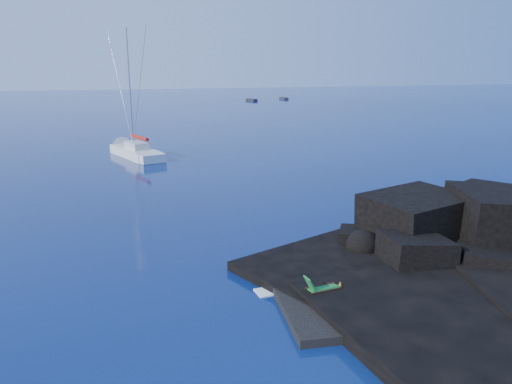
{
  "coord_description": "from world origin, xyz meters",
  "views": [
    {
      "loc": [
        -6.11,
        -16.85,
        9.93
      ],
      "look_at": [
        2.74,
        12.85,
        2.0
      ],
      "focal_mm": 35.0,
      "sensor_mm": 36.0,
      "label": 1
    }
  ],
  "objects_px": {
    "sunbather": "(381,282)",
    "marker_cone": "(340,287)",
    "distant_boat_a": "(252,101)",
    "sailboat": "(136,157)",
    "distant_boat_b": "(284,99)",
    "deck_chair": "(323,284)"
  },
  "relations": [
    {
      "from": "distant_boat_b",
      "to": "deck_chair",
      "type": "bearing_deg",
      "value": -111.7
    },
    {
      "from": "sailboat",
      "to": "deck_chair",
      "type": "xyz_separation_m",
      "value": [
        5.58,
        -38.31,
        0.87
      ]
    },
    {
      "from": "sailboat",
      "to": "distant_boat_a",
      "type": "relative_size",
      "value": 3.21
    },
    {
      "from": "sailboat",
      "to": "marker_cone",
      "type": "bearing_deg",
      "value": -99.13
    },
    {
      "from": "sunbather",
      "to": "distant_boat_a",
      "type": "relative_size",
      "value": 0.41
    },
    {
      "from": "sailboat",
      "to": "distant_boat_b",
      "type": "distance_m",
      "value": 97.65
    },
    {
      "from": "deck_chair",
      "to": "marker_cone",
      "type": "bearing_deg",
      "value": -2.36
    },
    {
      "from": "sunbather",
      "to": "distant_boat_b",
      "type": "height_order",
      "value": "sunbather"
    },
    {
      "from": "sunbather",
      "to": "distant_boat_b",
      "type": "relative_size",
      "value": 0.42
    },
    {
      "from": "sunbather",
      "to": "marker_cone",
      "type": "height_order",
      "value": "marker_cone"
    },
    {
      "from": "deck_chair",
      "to": "sunbather",
      "type": "height_order",
      "value": "deck_chair"
    },
    {
      "from": "sailboat",
      "to": "marker_cone",
      "type": "distance_m",
      "value": 38.78
    },
    {
      "from": "deck_chair",
      "to": "sailboat",
      "type": "bearing_deg",
      "value": 91.21
    },
    {
      "from": "sunbather",
      "to": "distant_boat_b",
      "type": "bearing_deg",
      "value": 76.0
    },
    {
      "from": "distant_boat_a",
      "to": "distant_boat_b",
      "type": "bearing_deg",
      "value": 4.29
    },
    {
      "from": "deck_chair",
      "to": "distant_boat_b",
      "type": "height_order",
      "value": "deck_chair"
    },
    {
      "from": "deck_chair",
      "to": "marker_cone",
      "type": "xyz_separation_m",
      "value": [
        0.82,
        0.07,
        -0.27
      ]
    },
    {
      "from": "marker_cone",
      "to": "distant_boat_a",
      "type": "distance_m",
      "value": 123.15
    },
    {
      "from": "sailboat",
      "to": "marker_cone",
      "type": "height_order",
      "value": "sailboat"
    },
    {
      "from": "distant_boat_a",
      "to": "distant_boat_b",
      "type": "distance_m",
      "value": 11.81
    },
    {
      "from": "sailboat",
      "to": "sunbather",
      "type": "distance_m",
      "value": 39.08
    },
    {
      "from": "distant_boat_a",
      "to": "marker_cone",
      "type": "bearing_deg",
      "value": -119.74
    }
  ]
}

